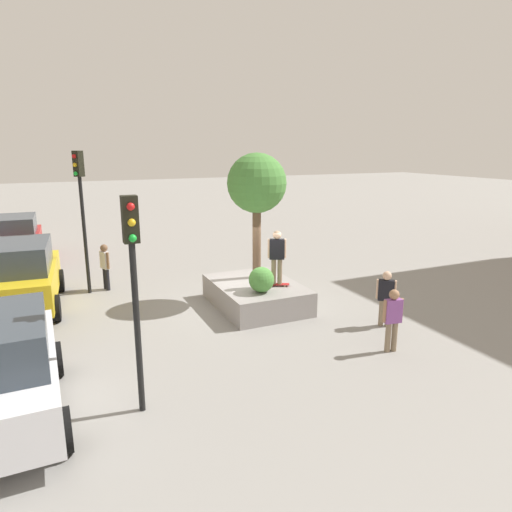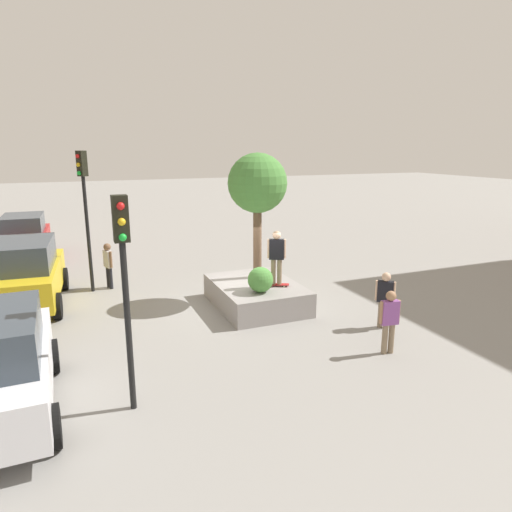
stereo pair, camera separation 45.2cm
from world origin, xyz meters
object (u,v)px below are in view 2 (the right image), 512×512
at_px(traffic_light_corner, 85,198).
at_px(taxi_cab, 25,273).
at_px(bystander_watching, 108,263).
at_px(passerby_with_bag, 385,296).
at_px(plaza_tree, 257,185).
at_px(sedan_parked, 25,237).
at_px(traffic_light_median, 124,267).
at_px(planter_ledge, 256,294).
at_px(pedestrian_crossing, 389,318).
at_px(skateboarder, 277,254).
at_px(skateboard, 276,285).

bearing_deg(traffic_light_corner, taxi_cab, 114.92).
relative_size(bystander_watching, passerby_with_bag, 1.03).
xyz_separation_m(plaza_tree, sedan_parked, (9.17, 7.68, -2.82)).
bearing_deg(taxi_cab, traffic_light_median, -162.27).
relative_size(planter_ledge, plaza_tree, 0.84).
bearing_deg(pedestrian_crossing, planter_ledge, 21.05).
distance_m(skateboarder, taxi_cab, 8.06).
xyz_separation_m(planter_ledge, bystander_watching, (3.80, 4.24, 0.58)).
bearing_deg(sedan_parked, skateboard, -142.90).
bearing_deg(skateboard, traffic_light_corner, 51.55).
height_order(skateboard, taxi_cab, taxi_cab).
bearing_deg(traffic_light_median, skateboard, -50.94).
bearing_deg(skateboarder, sedan_parked, 37.10).
distance_m(taxi_cab, sedan_parked, 7.09).
relative_size(traffic_light_corner, passerby_with_bag, 3.02).
distance_m(planter_ledge, sedan_parked, 12.28).
relative_size(skateboard, taxi_cab, 0.17).
height_order(bystander_watching, passerby_with_bag, bystander_watching).
bearing_deg(bystander_watching, sedan_parked, 27.60).
distance_m(plaza_tree, pedestrian_crossing, 6.06).
bearing_deg(taxi_cab, sedan_parked, 4.10).
relative_size(taxi_cab, sedan_parked, 1.08).
xyz_separation_m(plaza_tree, pedestrian_crossing, (-5.11, -1.42, -2.93)).
bearing_deg(passerby_with_bag, pedestrian_crossing, 145.82).
bearing_deg(skateboard, skateboarder, -45.00).
bearing_deg(skateboard, planter_ledge, 39.42).
height_order(plaza_tree, pedestrian_crossing, plaza_tree).
bearing_deg(traffic_light_median, taxi_cab, 17.73).
xyz_separation_m(sedan_parked, bystander_watching, (-6.00, -3.13, -0.08)).
bearing_deg(bystander_watching, traffic_light_median, 178.05).
bearing_deg(traffic_light_corner, pedestrian_crossing, -141.07).
xyz_separation_m(planter_ledge, traffic_light_median, (-4.60, 4.52, 2.51)).
height_order(bystander_watching, pedestrian_crossing, bystander_watching).
xyz_separation_m(sedan_parked, traffic_light_corner, (-6.14, -2.52, 2.28)).
distance_m(traffic_light_median, bystander_watching, 8.63).
bearing_deg(plaza_tree, traffic_light_median, 137.27).
xyz_separation_m(traffic_light_median, pedestrian_crossing, (0.11, -6.25, -1.95)).
bearing_deg(planter_ledge, plaza_tree, -26.14).
bearing_deg(skateboard, passerby_with_bag, -138.46).
bearing_deg(bystander_watching, traffic_light_corner, 102.83).
bearing_deg(pedestrian_crossing, plaza_tree, 15.55).
relative_size(bystander_watching, pedestrian_crossing, 1.03).
height_order(skateboarder, taxi_cab, skateboarder).
bearing_deg(planter_ledge, passerby_with_bag, -138.84).
relative_size(plaza_tree, taxi_cab, 0.85).
bearing_deg(passerby_with_bag, skateboarder, 41.54).
distance_m(planter_ledge, passerby_with_bag, 4.12).
distance_m(skateboarder, bystander_watching, 6.47).
height_order(sedan_parked, pedestrian_crossing, sedan_parked).
xyz_separation_m(taxi_cab, passerby_with_bag, (-5.80, -9.55, -0.17)).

